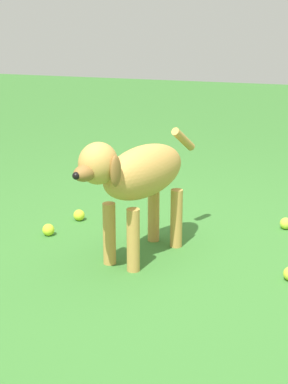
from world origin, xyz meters
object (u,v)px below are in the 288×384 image
at_px(tennis_ball_1, 48,230).
at_px(tennis_ball_3, 286,223).
at_px(dog, 137,176).
at_px(tennis_ball_4, 79,215).

bearing_deg(tennis_ball_1, tennis_ball_3, 111.23).
relative_size(tennis_ball_1, tennis_ball_3, 1.00).
relative_size(dog, tennis_ball_3, 13.89).
xyz_separation_m(dog, tennis_ball_3, (-0.64, 0.68, -0.39)).
relative_size(dog, tennis_ball_1, 13.89).
relative_size(tennis_ball_3, tennis_ball_4, 1.00).
height_order(tennis_ball_1, tennis_ball_4, same).
xyz_separation_m(tennis_ball_3, tennis_ball_4, (0.21, -1.17, 0.00)).
height_order(dog, tennis_ball_4, dog).
xyz_separation_m(tennis_ball_1, tennis_ball_4, (-0.27, 0.07, 0.00)).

